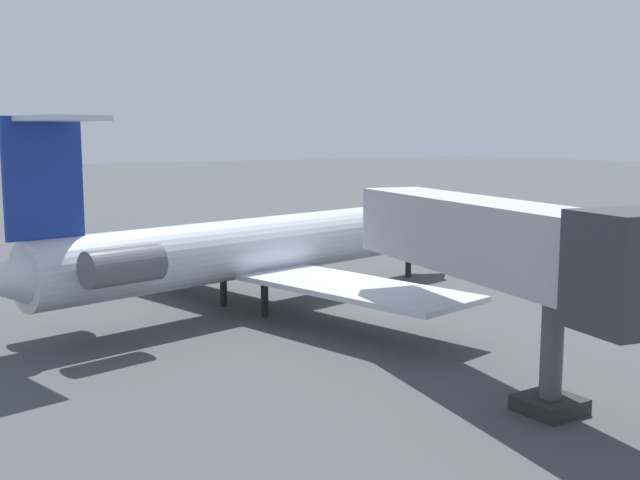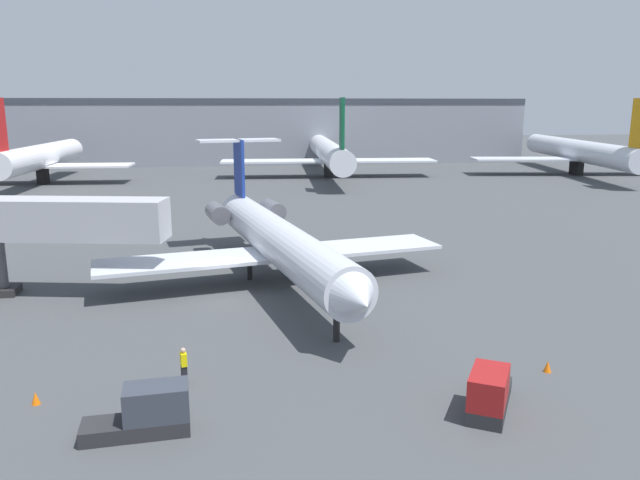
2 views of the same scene
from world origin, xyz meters
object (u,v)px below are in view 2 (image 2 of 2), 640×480
object	(u,v)px
traffic_cone_mid	(548,366)
parked_airliner_east_mid	(578,151)
ground_crew_marshaller	(184,365)
traffic_cone_near	(36,398)
regional_jet	(275,238)
baggage_tug_lead	(148,413)
jet_bridge	(30,220)
parked_airliner_west_mid	(41,157)
parked_airliner_centre	(329,153)
baggage_tug_trailing	(489,393)

from	to	relation	value
traffic_cone_mid	parked_airliner_east_mid	world-z (taller)	parked_airliner_east_mid
ground_crew_marshaller	traffic_cone_near	xyz separation A→B (m)	(-6.00, -1.12, -0.58)
traffic_cone_near	regional_jet	bearing A→B (deg)	55.95
regional_jet	parked_airliner_east_mid	size ratio (longest dim) A/B	0.68
baggage_tug_lead	traffic_cone_mid	size ratio (longest dim) A/B	7.45
ground_crew_marshaller	jet_bridge	bearing A→B (deg)	125.63
parked_airliner_west_mid	parked_airliner_centre	size ratio (longest dim) A/B	0.76
ground_crew_marshaller	parked_airliner_east_mid	bearing A→B (deg)	49.96
jet_bridge	parked_airliner_east_mid	xyz separation A→B (m)	(73.69, 60.48, -0.83)
traffic_cone_near	parked_airliner_east_mid	bearing A→B (deg)	47.80
parked_airliner_centre	parked_airliner_east_mid	distance (m)	44.40
baggage_tug_trailing	baggage_tug_lead	bearing A→B (deg)	178.74
ground_crew_marshaller	parked_airliner_west_mid	world-z (taller)	parked_airliner_west_mid
baggage_tug_trailing	parked_airliner_centre	size ratio (longest dim) A/B	0.10
ground_crew_marshaller	baggage_tug_trailing	bearing A→B (deg)	-19.67
traffic_cone_near	jet_bridge	bearing A→B (deg)	105.97
parked_airliner_centre	baggage_tug_trailing	bearing A→B (deg)	-94.47
regional_jet	ground_crew_marshaller	distance (m)	16.52
ground_crew_marshaller	regional_jet	bearing A→B (deg)	71.35
regional_jet	parked_airliner_west_mid	xyz separation A→B (m)	(-32.46, 59.85, 0.99)
baggage_tug_lead	parked_airliner_centre	xyz separation A→B (m)	(19.90, 82.01, 3.35)
regional_jet	baggage_tug_trailing	size ratio (longest dim) A/B	7.20
regional_jet	baggage_tug_lead	distance (m)	20.75
regional_jet	parked_airliner_centre	bearing A→B (deg)	77.68
ground_crew_marshaller	baggage_tug_lead	distance (m)	4.27
baggage_tug_lead	baggage_tug_trailing	bearing A→B (deg)	-1.26
ground_crew_marshaller	baggage_tug_trailing	world-z (taller)	baggage_tug_trailing
traffic_cone_near	baggage_tug_trailing	bearing A→B (deg)	-10.21
regional_jet	jet_bridge	world-z (taller)	regional_jet
traffic_cone_near	traffic_cone_mid	distance (m)	22.72
jet_bridge	traffic_cone_mid	bearing A→B (deg)	-30.25
traffic_cone_mid	regional_jet	bearing A→B (deg)	124.52
traffic_cone_near	traffic_cone_mid	world-z (taller)	same
baggage_tug_lead	traffic_cone_mid	distance (m)	18.02
baggage_tug_trailing	traffic_cone_mid	bearing A→B (deg)	36.95
baggage_tug_lead	parked_airliner_east_mid	distance (m)	102.09
parked_airliner_centre	jet_bridge	bearing A→B (deg)	-114.93
baggage_tug_trailing	traffic_cone_mid	xyz separation A→B (m)	(4.30, 3.24, -0.56)
traffic_cone_mid	ground_crew_marshaller	bearing A→B (deg)	175.88
baggage_tug_lead	traffic_cone_mid	world-z (taller)	baggage_tug_lead
parked_airliner_west_mid	regional_jet	bearing A→B (deg)	-61.53
baggage_tug_lead	parked_airliner_centre	bearing A→B (deg)	76.36
regional_jet	ground_crew_marshaller	size ratio (longest dim) A/B	17.72
jet_bridge	parked_airliner_centre	world-z (taller)	parked_airliner_centre
parked_airliner_west_mid	parked_airliner_centre	world-z (taller)	parked_airliner_centre
jet_bridge	ground_crew_marshaller	xyz separation A→B (m)	(10.52, -14.68, -4.13)
baggage_tug_trailing	parked_airliner_east_mid	size ratio (longest dim) A/B	0.09
ground_crew_marshaller	parked_airliner_centre	distance (m)	80.19
ground_crew_marshaller	parked_airliner_west_mid	xyz separation A→B (m)	(-27.23, 75.35, 3.31)
baggage_tug_trailing	parked_airliner_east_mid	distance (m)	94.46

